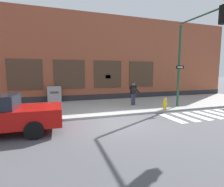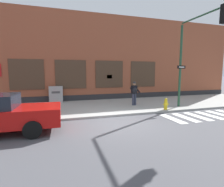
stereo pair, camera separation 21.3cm
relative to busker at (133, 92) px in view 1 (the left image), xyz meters
name	(u,v)px [view 1 (the left image)]	position (x,y,z in m)	size (l,w,h in m)	color
ground_plane	(118,123)	(-2.39, -3.37, -1.03)	(160.00, 160.00, 0.00)	#4C4C51
sidewalk	(98,107)	(-2.39, 0.55, -0.98)	(28.00, 5.48, 0.11)	#9E9E99
building_backdrop	(85,59)	(-2.39, 5.29, 2.51)	(28.00, 4.06, 7.09)	brown
crosswalk	(208,115)	(2.94, -3.49, -1.03)	(5.20, 1.90, 0.01)	silver
busker	(133,92)	(0.00, 0.00, 0.00)	(0.75, 0.59, 1.63)	#33384C
traffic_light	(194,46)	(2.67, -2.46, 2.85)	(0.60, 3.43, 5.44)	#234C33
utility_box	(54,94)	(-5.15, 2.84, -0.31)	(0.99, 0.60, 1.23)	#9E9E9E
fire_hydrant	(165,104)	(1.27, -1.84, -0.58)	(0.38, 0.20, 0.70)	gold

